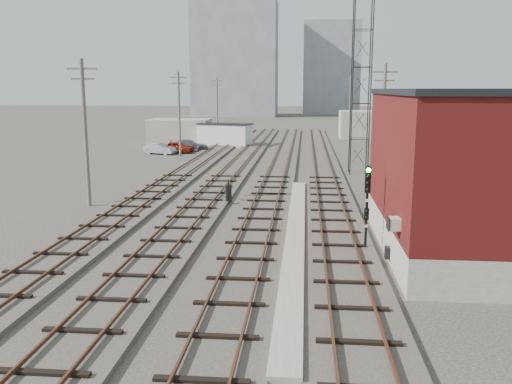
# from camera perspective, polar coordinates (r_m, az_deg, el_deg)

# --- Properties ---
(ground) EXTENTS (320.00, 320.00, 0.00)m
(ground) POSITION_cam_1_polar(r_m,az_deg,el_deg) (72.46, 4.49, 5.06)
(ground) COLOR #282621
(ground) RESTS_ON ground
(track_right) EXTENTS (3.20, 90.00, 0.39)m
(track_right) POSITION_cam_1_polar(r_m,az_deg,el_deg) (51.61, 6.94, 2.81)
(track_right) COLOR #332D28
(track_right) RESTS_ON ground
(track_mid_right) EXTENTS (3.20, 90.00, 0.39)m
(track_mid_right) POSITION_cam_1_polar(r_m,az_deg,el_deg) (51.64, 2.49, 2.88)
(track_mid_right) COLOR #332D28
(track_mid_right) RESTS_ON ground
(track_mid_left) EXTENTS (3.20, 90.00, 0.39)m
(track_mid_left) POSITION_cam_1_polar(r_m,az_deg,el_deg) (51.98, -1.92, 2.94)
(track_mid_left) COLOR #332D28
(track_mid_left) RESTS_ON ground
(track_left) EXTENTS (3.20, 90.00, 0.39)m
(track_left) POSITION_cam_1_polar(r_m,az_deg,el_deg) (52.63, -6.25, 2.98)
(track_left) COLOR #332D28
(track_left) RESTS_ON ground
(platform_curb) EXTENTS (0.90, 28.00, 0.26)m
(platform_curb) POSITION_cam_1_polar(r_m,az_deg,el_deg) (27.04, 4.17, -4.41)
(platform_curb) COLOR gray
(platform_curb) RESTS_ON ground
(brick_building) EXTENTS (6.54, 12.20, 7.22)m
(brick_building) POSITION_cam_1_polar(r_m,az_deg,el_deg) (25.23, 20.30, 1.96)
(brick_building) COLOR gray
(brick_building) RESTS_ON ground
(lattice_tower) EXTENTS (1.60, 1.60, 15.00)m
(lattice_tower) POSITION_cam_1_polar(r_m,az_deg,el_deg) (47.32, 10.98, 10.96)
(lattice_tower) COLOR black
(lattice_tower) RESTS_ON ground
(utility_pole_left_a) EXTENTS (1.80, 0.24, 9.00)m
(utility_pole_left_a) POSITION_cam_1_polar(r_m,az_deg,el_deg) (34.87, -17.53, 6.33)
(utility_pole_left_a) COLOR #595147
(utility_pole_left_a) RESTS_ON ground
(utility_pole_left_b) EXTENTS (1.80, 0.24, 9.00)m
(utility_pole_left_b) POSITION_cam_1_polar(r_m,az_deg,el_deg) (58.70, -8.08, 8.34)
(utility_pole_left_b) COLOR #595147
(utility_pole_left_b) RESTS_ON ground
(utility_pole_left_c) EXTENTS (1.80, 0.24, 9.00)m
(utility_pole_left_c) POSITION_cam_1_polar(r_m,az_deg,el_deg) (83.22, -4.11, 9.11)
(utility_pole_left_c) COLOR #595147
(utility_pole_left_c) RESTS_ON ground
(utility_pole_right_a) EXTENTS (1.80, 0.24, 9.00)m
(utility_pole_right_a) POSITION_cam_1_polar(r_m,az_deg,el_deg) (40.55, 13.23, 7.10)
(utility_pole_right_a) COLOR #595147
(utility_pole_right_a) RESTS_ON ground
(utility_pole_right_b) EXTENTS (1.80, 0.24, 9.00)m
(utility_pole_right_b) POSITION_cam_1_polar(r_m,az_deg,el_deg) (70.36, 9.88, 8.68)
(utility_pole_right_b) COLOR #595147
(utility_pole_right_b) RESTS_ON ground
(apartment_left) EXTENTS (22.00, 14.00, 30.00)m
(apartment_left) POSITION_cam_1_polar(r_m,az_deg,el_deg) (148.51, -2.17, 13.80)
(apartment_left) COLOR gray
(apartment_left) RESTS_ON ground
(apartment_right) EXTENTS (16.00, 12.00, 26.00)m
(apartment_right) POSITION_cam_1_polar(r_m,az_deg,el_deg) (162.35, 7.91, 12.74)
(apartment_right) COLOR gray
(apartment_right) RESTS_ON ground
(shed_left) EXTENTS (8.00, 5.00, 3.20)m
(shed_left) POSITION_cam_1_polar(r_m,az_deg,el_deg) (74.26, -8.01, 6.36)
(shed_left) COLOR gray
(shed_left) RESTS_ON ground
(shed_right) EXTENTS (6.00, 6.00, 4.00)m
(shed_right) POSITION_cam_1_polar(r_m,az_deg,el_deg) (82.66, 10.90, 6.99)
(shed_right) COLOR gray
(shed_right) RESTS_ON ground
(signal_mast) EXTENTS (0.40, 0.41, 3.90)m
(signal_mast) POSITION_cam_1_polar(r_m,az_deg,el_deg) (24.60, 11.61, -1.01)
(signal_mast) COLOR gray
(signal_mast) RESTS_ON ground
(switch_stand) EXTENTS (0.43, 0.43, 1.47)m
(switch_stand) POSITION_cam_1_polar(r_m,az_deg,el_deg) (34.42, -2.91, -0.13)
(switch_stand) COLOR black
(switch_stand) RESTS_ON ground
(site_trailer) EXTENTS (7.41, 4.68, 2.89)m
(site_trailer) POSITION_cam_1_polar(r_m,az_deg,el_deg) (69.95, -3.28, 6.06)
(site_trailer) COLOR silver
(site_trailer) RESTS_ON ground
(car_red) EXTENTS (4.07, 2.36, 1.30)m
(car_red) POSITION_cam_1_polar(r_m,az_deg,el_deg) (62.62, -8.24, 4.68)
(car_red) COLOR maroon
(car_red) RESTS_ON ground
(car_silver) EXTENTS (3.94, 2.31, 1.23)m
(car_silver) POSITION_cam_1_polar(r_m,az_deg,el_deg) (61.79, -10.09, 4.50)
(car_silver) COLOR #9E9FA5
(car_silver) RESTS_ON ground
(car_grey) EXTENTS (4.91, 2.68, 1.35)m
(car_grey) POSITION_cam_1_polar(r_m,az_deg,el_deg) (64.37, -7.09, 4.89)
(car_grey) COLOR slate
(car_grey) RESTS_ON ground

